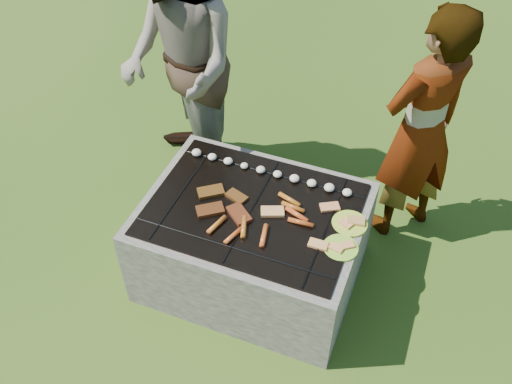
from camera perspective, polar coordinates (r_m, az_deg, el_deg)
lawn at (r=3.82m, az=-0.28°, el=-8.00°), size 60.00×60.00×0.00m
fire_pit at (r=3.60m, az=-0.29°, el=-5.27°), size 1.30×1.00×0.62m
mushrooms at (r=3.54m, az=1.53°, el=1.98°), size 1.06×0.06×0.04m
pork_slabs at (r=3.36m, az=-3.34°, el=-1.20°), size 0.41×0.31×0.02m
sausages at (r=3.26m, az=1.21°, el=-2.86°), size 0.55×0.49×0.03m
bread_on_grate at (r=3.30m, az=4.35°, el=-2.59°), size 0.45×0.39×0.02m
plate_far at (r=3.32m, az=9.40°, el=-3.09°), size 0.26×0.26×0.03m
plate_near at (r=3.19m, az=8.47°, el=-5.52°), size 0.25×0.25×0.03m
cook at (r=3.68m, az=16.16°, el=5.93°), size 0.70×0.72×1.67m
bystander at (r=3.89m, az=-7.72°, el=12.38°), size 1.19×1.21×1.96m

